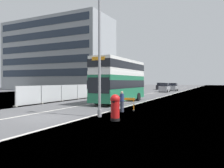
# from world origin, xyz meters

# --- Properties ---
(ground) EXTENTS (140.00, 280.00, 0.10)m
(ground) POSITION_xyz_m (0.59, 0.16, -0.05)
(ground) COLOR #4C4C4F
(double_decker_bus) EXTENTS (2.88, 10.41, 4.94)m
(double_decker_bus) POSITION_xyz_m (0.31, 12.01, 2.63)
(double_decker_bus) COLOR #1E6B47
(double_decker_bus) RESTS_ON ground
(lamppost_foreground) EXTENTS (0.29, 0.70, 8.47)m
(lamppost_foreground) POSITION_xyz_m (3.26, 2.01, 4.00)
(lamppost_foreground) COLOR gray
(lamppost_foreground) RESTS_ON ground
(red_pillar_postbox) EXTENTS (0.61, 0.61, 1.65)m
(red_pillar_postbox) POSITION_xyz_m (4.86, 1.17, 0.91)
(red_pillar_postbox) COLOR black
(red_pillar_postbox) RESTS_ON ground
(roadworks_barrier) EXTENTS (1.87, 0.95, 1.07)m
(roadworks_barrier) POSITION_xyz_m (3.44, 5.81, 0.68)
(roadworks_barrier) COLOR orange
(roadworks_barrier) RESTS_ON ground
(construction_site_fence) EXTENTS (0.44, 17.20, 2.04)m
(construction_site_fence) POSITION_xyz_m (-6.94, 12.07, 0.98)
(construction_site_fence) COLOR #A8AAAD
(construction_site_fence) RESTS_ON ground
(car_oncoming_near) EXTENTS (2.04, 4.10, 1.97)m
(car_oncoming_near) POSITION_xyz_m (-4.61, 29.13, 0.93)
(car_oncoming_near) COLOR maroon
(car_oncoming_near) RESTS_ON ground
(car_receding_mid) EXTENTS (2.00, 3.85, 2.07)m
(car_receding_mid) POSITION_xyz_m (-0.58, 38.46, 0.97)
(car_receding_mid) COLOR gray
(car_receding_mid) RESTS_ON ground
(car_receding_far) EXTENTS (2.06, 3.90, 2.00)m
(car_receding_far) POSITION_xyz_m (-0.07, 45.64, 0.94)
(car_receding_far) COLOR gray
(car_receding_far) RESTS_ON ground
(car_far_side) EXTENTS (1.94, 4.28, 2.02)m
(car_far_side) POSITION_xyz_m (-4.93, 52.47, 0.95)
(car_far_side) COLOR black
(car_far_side) RESTS_ON ground
(bare_tree_far_verge_near) EXTENTS (2.50, 2.79, 4.43)m
(bare_tree_far_verge_near) POSITION_xyz_m (-16.43, 40.14, 2.26)
(bare_tree_far_verge_near) COLOR #4C3D2D
(bare_tree_far_verge_near) RESTS_ON ground
(pedestrian_at_kerb) EXTENTS (0.34, 0.34, 1.66)m
(pedestrian_at_kerb) POSITION_xyz_m (3.66, 4.95, 0.83)
(pedestrian_at_kerb) COLOR #2D3342
(pedestrian_at_kerb) RESTS_ON ground
(backdrop_office_block) EXTENTS (30.32, 12.24, 18.89)m
(backdrop_office_block) POSITION_xyz_m (-29.74, 36.43, 9.45)
(backdrop_office_block) COLOR gray
(backdrop_office_block) RESTS_ON ground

